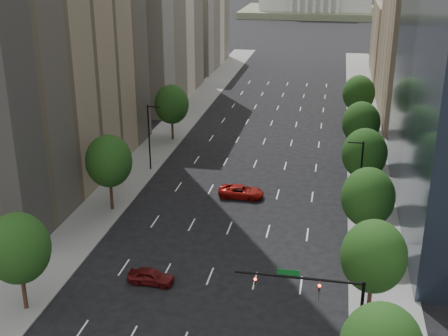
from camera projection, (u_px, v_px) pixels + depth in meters
The scene contains 20 objects.
sidewalk_left at pixel (124, 182), 75.64m from camera, with size 6.00×200.00×0.15m, color slate.
sidewalk_right at pixel (373, 201), 70.22m from camera, with size 6.00×200.00×0.15m, color slate.
midrise_cream_left at pixel (148, 6), 110.51m from camera, with size 14.00×30.00×35.00m, color beige.
filler_left at pixel (191, 28), 143.83m from camera, with size 14.00×26.00×18.00m, color beige.
parking_tan_right at pixel (429, 29), 99.92m from camera, with size 14.00×30.00×30.00m, color #8C7759.
filler_right at pixel (406, 41), 132.70m from camera, with size 14.00×26.00×16.00m, color #8C7759.
tree_right_1 at pixel (374, 256), 46.44m from camera, with size 5.20×5.20×8.75m.
tree_right_2 at pixel (368, 197), 57.50m from camera, with size 5.20×5.20×8.61m.
tree_right_3 at pixel (365, 154), 68.41m from camera, with size 5.20×5.20×8.89m.
tree_right_4 at pixel (361, 123), 81.40m from camera, with size 5.20×5.20×8.46m.
tree_right_5 at pixel (359, 94), 95.98m from camera, with size 5.20×5.20×8.75m.
tree_left_0 at pixel (18, 248), 47.66m from camera, with size 5.20×5.20×8.75m.
tree_left_1 at pixel (109, 161), 65.93m from camera, with size 5.20×5.20×8.97m.
tree_left_2 at pixel (172, 104), 89.88m from camera, with size 5.20×5.20×8.68m.
streetlight_rn at pixel (360, 178), 64.29m from camera, with size 1.70×0.20×9.00m.
streetlight_ln at pixel (150, 136), 78.16m from camera, with size 1.70×0.20×9.00m.
traffic_signal at pixel (326, 301), 41.74m from camera, with size 9.12×0.40×7.38m.
foothills at pixel (366, 14), 575.26m from camera, with size 720.00×413.00×263.00m.
car_maroon at pixel (151, 276), 53.20m from camera, with size 1.69×4.21×1.43m, color #520D0E.
car_red_far at pixel (241, 192), 71.13m from camera, with size 2.49×5.40×1.50m, color maroon.
Camera 1 is at (10.13, -6.36, 28.82)m, focal length 47.66 mm.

